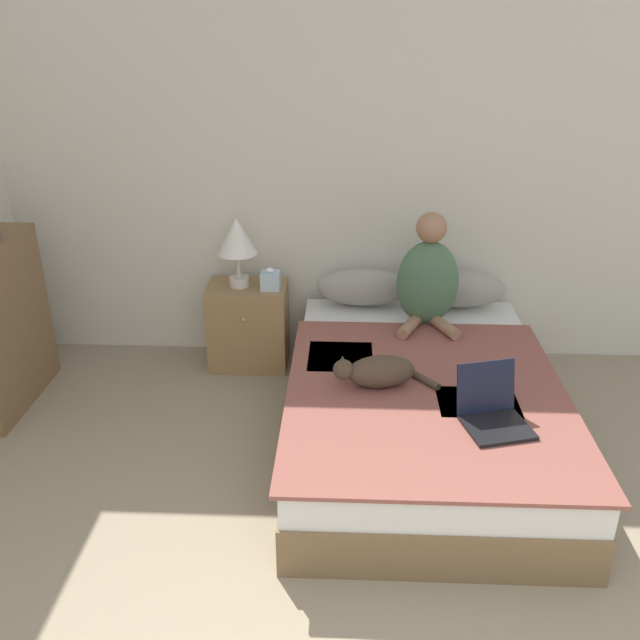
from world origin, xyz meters
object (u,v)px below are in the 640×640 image
(person_sitting, at_px, (428,278))
(nightstand, at_px, (249,325))
(bed, at_px, (421,408))
(table_lamp, at_px, (237,239))
(pillow_near, at_px, (363,287))
(laptop_open, at_px, (493,413))
(cat_tabby, at_px, (377,371))
(tissue_box, at_px, (270,280))
(pillow_far, at_px, (459,289))

(person_sitting, bearing_deg, nightstand, 168.67)
(bed, height_order, table_lamp, table_lamp)
(pillow_near, height_order, laptop_open, laptop_open)
(laptop_open, height_order, nightstand, laptop_open)
(laptop_open, bearing_deg, table_lamp, 121.14)
(pillow_near, distance_m, cat_tabby, 1.06)
(bed, xyz_separation_m, table_lamp, (-1.11, 0.86, 0.67))
(nightstand, xyz_separation_m, tissue_box, (0.16, -0.04, 0.34))
(person_sitting, bearing_deg, pillow_far, 48.50)
(nightstand, relative_size, tissue_box, 4.05)
(pillow_near, height_order, person_sitting, person_sitting)
(table_lamp, bearing_deg, pillow_far, 2.05)
(laptop_open, relative_size, nightstand, 0.66)
(table_lamp, bearing_deg, cat_tabby, -49.59)
(pillow_near, relative_size, table_lamp, 1.32)
(cat_tabby, xyz_separation_m, laptop_open, (0.53, -0.32, -0.03))
(pillow_near, distance_m, person_sitting, 0.50)
(pillow_near, bearing_deg, tissue_box, -171.60)
(pillow_near, xyz_separation_m, pillow_far, (0.62, 0.00, 0.00))
(tissue_box, bearing_deg, pillow_far, 4.12)
(bed, distance_m, pillow_near, 1.02)
(pillow_near, relative_size, nightstand, 1.06)
(bed, bearing_deg, tissue_box, 137.58)
(cat_tabby, bearing_deg, bed, -159.73)
(cat_tabby, height_order, laptop_open, laptop_open)
(pillow_near, distance_m, table_lamp, 0.87)
(pillow_far, bearing_deg, pillow_near, 180.00)
(table_lamp, xyz_separation_m, tissue_box, (0.21, -0.04, -0.26))
(cat_tabby, relative_size, nightstand, 0.98)
(pillow_far, bearing_deg, cat_tabby, -117.98)
(pillow_far, height_order, nightstand, pillow_far)
(pillow_near, height_order, tissue_box, tissue_box)
(cat_tabby, bearing_deg, person_sitting, -122.35)
(pillow_near, bearing_deg, bed, -71.22)
(pillow_far, xyz_separation_m, table_lamp, (-1.42, -0.05, 0.33))
(cat_tabby, distance_m, tissue_box, 1.18)
(table_lamp, bearing_deg, tissue_box, -9.99)
(nightstand, bearing_deg, laptop_open, -44.89)
(person_sitting, xyz_separation_m, nightstand, (-1.14, 0.23, -0.44))
(table_lamp, bearing_deg, laptop_open, -43.75)
(bed, xyz_separation_m, cat_tabby, (-0.25, -0.15, 0.30))
(bed, xyz_separation_m, tissue_box, (-0.90, 0.82, 0.41))
(bed, distance_m, nightstand, 1.38)
(pillow_far, height_order, table_lamp, table_lamp)
(bed, bearing_deg, pillow_far, 71.17)
(person_sitting, xyz_separation_m, laptop_open, (0.21, -1.11, -0.24))
(pillow_far, relative_size, nightstand, 1.06)
(pillow_near, xyz_separation_m, person_sitting, (0.38, -0.27, 0.17))
(pillow_far, bearing_deg, person_sitting, -131.50)
(bed, bearing_deg, nightstand, 140.76)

